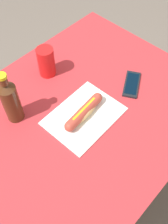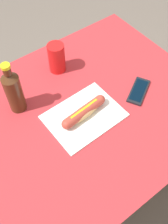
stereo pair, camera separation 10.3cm
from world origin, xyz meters
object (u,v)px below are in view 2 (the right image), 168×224
(hot_dog, at_px, (84,112))
(soda_bottle, at_px, (14,91))
(drinking_cup, at_px, (57,58))
(cell_phone, at_px, (139,91))

(hot_dog, distance_m, soda_bottle, 0.28)
(soda_bottle, relative_size, drinking_cup, 1.74)
(cell_phone, bearing_deg, drinking_cup, -57.88)
(drinking_cup, bearing_deg, cell_phone, 122.12)
(hot_dog, relative_size, drinking_cup, 1.58)
(hot_dog, xyz_separation_m, cell_phone, (-0.27, 0.04, -0.03))
(cell_phone, bearing_deg, hot_dog, -8.01)
(hot_dog, bearing_deg, soda_bottle, -46.75)
(hot_dog, distance_m, drinking_cup, 0.29)
(cell_phone, xyz_separation_m, soda_bottle, (0.45, -0.24, 0.10))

